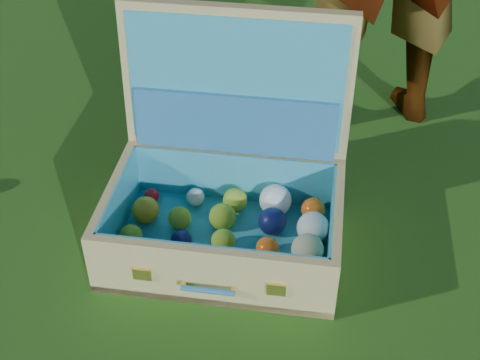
# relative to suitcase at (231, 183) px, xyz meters

# --- Properties ---
(ground) EXTENTS (60.00, 60.00, 0.00)m
(ground) POSITION_rel_suitcase_xyz_m (-0.15, -0.27, -0.16)
(ground) COLOR #215114
(ground) RESTS_ON ground
(suitcase) EXTENTS (0.72, 0.65, 0.56)m
(suitcase) POSITION_rel_suitcase_xyz_m (0.00, 0.00, 0.00)
(suitcase) COLOR #D6BE73
(suitcase) RESTS_ON ground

